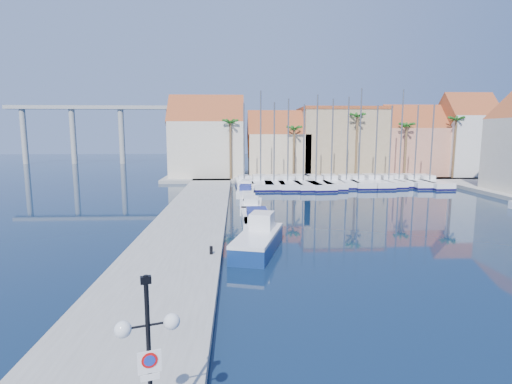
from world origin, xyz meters
TOP-DOWN VIEW (x-y plane):
  - ground at (0.00, 0.00)m, footprint 260.00×260.00m
  - quay_west at (-9.00, 13.50)m, footprint 6.00×77.00m
  - shore_north at (10.00, 48.00)m, footprint 54.00×16.00m
  - lamp_post at (-7.00, -12.63)m, footprint 1.36×0.70m
  - bollard at (-6.60, 2.26)m, footprint 0.20×0.20m
  - fishing_boat at (-3.64, 4.52)m, footprint 3.92×7.03m
  - motorboat_west_0 at (-3.52, 8.20)m, footprint 2.31×6.62m
  - motorboat_west_1 at (-3.37, 12.47)m, footprint 2.61×7.55m
  - motorboat_west_2 at (-3.57, 18.44)m, footprint 2.40×6.21m
  - motorboat_west_3 at (-3.85, 22.12)m, footprint 1.81×5.38m
  - motorboat_west_4 at (-3.96, 28.18)m, footprint 2.41×6.38m
  - motorboat_west_5 at (-3.68, 33.61)m, footprint 2.64×6.76m
  - motorboat_west_6 at (-3.55, 38.33)m, footprint 2.27×5.92m
  - sailboat_0 at (-4.03, 35.99)m, footprint 2.71×8.76m
  - sailboat_1 at (-1.66, 36.15)m, footprint 3.12×11.39m
  - sailboat_2 at (0.25, 35.74)m, footprint 3.21×10.52m
  - sailboat_3 at (2.19, 35.83)m, footprint 3.02×11.26m
  - sailboat_4 at (4.37, 35.83)m, footprint 3.85×12.05m
  - sailboat_5 at (6.11, 35.46)m, footprint 4.02×11.72m
  - sailboat_6 at (8.56, 36.15)m, footprint 3.45×11.08m
  - sailboat_7 at (10.84, 36.26)m, footprint 2.58×8.52m
  - sailboat_8 at (12.57, 36.23)m, footprint 2.74×9.90m
  - sailboat_9 at (14.98, 36.34)m, footprint 3.03×10.07m
  - sailboat_10 at (17.05, 36.33)m, footprint 2.93×8.66m
  - sailboat_11 at (18.86, 36.95)m, footprint 2.78×8.34m
  - sailboat_12 at (20.89, 36.38)m, footprint 2.94×10.11m
  - sailboat_13 at (22.79, 35.62)m, footprint 2.87×10.44m
  - building_0 at (-10.00, 47.00)m, footprint 12.30×9.00m
  - building_1 at (2.00, 47.00)m, footprint 10.30×8.00m
  - building_2 at (13.00, 48.00)m, footprint 14.20×10.20m
  - building_3 at (25.00, 47.00)m, footprint 10.30×8.00m
  - building_4 at (34.00, 46.00)m, footprint 8.30×8.00m
  - palm_0 at (-6.00, 42.00)m, footprint 2.60×2.60m
  - palm_1 at (4.00, 42.00)m, footprint 2.60×2.60m
  - palm_2 at (14.00, 42.00)m, footprint 2.60×2.60m
  - palm_3 at (22.00, 42.00)m, footprint 2.60×2.60m
  - palm_4 at (30.00, 42.00)m, footprint 2.60×2.60m
  - viaduct at (-39.07, 82.00)m, footprint 48.00×2.20m

SIDE VIEW (x-z plane):
  - ground at x=0.00m, z-range 0.00..0.00m
  - quay_west at x=-9.00m, z-range 0.00..0.50m
  - shore_north at x=10.00m, z-range 0.00..0.50m
  - motorboat_west_0 at x=-3.52m, z-range -0.19..1.21m
  - motorboat_west_2 at x=-3.57m, z-range -0.19..1.21m
  - motorboat_west_1 at x=-3.37m, z-range -0.19..1.21m
  - motorboat_west_3 at x=-3.85m, z-range -0.19..1.21m
  - motorboat_west_4 at x=-3.96m, z-range -0.19..1.21m
  - motorboat_west_5 at x=-3.68m, z-range -0.19..1.21m
  - motorboat_west_6 at x=-3.55m, z-range -0.19..1.21m
  - sailboat_4 at x=4.37m, z-range -5.27..6.38m
  - sailboat_3 at x=2.19m, z-range -5.64..6.78m
  - sailboat_13 at x=22.79m, z-range -5.27..6.40m
  - sailboat_5 at x=6.11m, z-range -5.91..7.05m
  - sailboat_6 at x=8.56m, z-range -5.66..6.80m
  - sailboat_2 at x=0.25m, z-range -5.39..6.53m
  - sailboat_12 at x=20.89m, z-range -5.24..6.38m
  - sailboat_9 at x=14.98m, z-range -5.22..6.36m
  - sailboat_1 at x=-1.66m, z-range -6.17..7.33m
  - sailboat_10 at x=17.05m, z-range -5.19..6.39m
  - sailboat_0 at x=-4.03m, z-range -5.30..6.50m
  - sailboat_8 at x=12.57m, z-range -6.37..7.58m
  - sailboat_7 at x=10.84m, z-range -5.76..7.00m
  - sailboat_11 at x=18.86m, z-range -6.30..7.60m
  - bollard at x=-6.60m, z-range 0.50..0.99m
  - fishing_boat at x=-3.64m, z-range -0.39..1.94m
  - lamp_post at x=-7.00m, z-range 1.15..5.31m
  - building_1 at x=2.00m, z-range -0.20..10.80m
  - building_3 at x=25.00m, z-range -0.14..11.86m
  - building_2 at x=13.00m, z-range 0.51..12.01m
  - building_0 at x=-10.00m, z-range -0.23..13.27m
  - building_4 at x=34.00m, z-range -0.03..13.97m
  - palm_1 at x=4.00m, z-range 3.56..12.71m
  - palm_3 at x=22.00m, z-range 3.78..13.43m
  - palm_0 at x=-6.00m, z-range 4.00..14.15m
  - palm_4 at x=30.00m, z-range 4.22..14.87m
  - palm_2 at x=14.00m, z-range 4.44..15.59m
  - viaduct at x=-39.07m, z-range 3.02..17.47m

